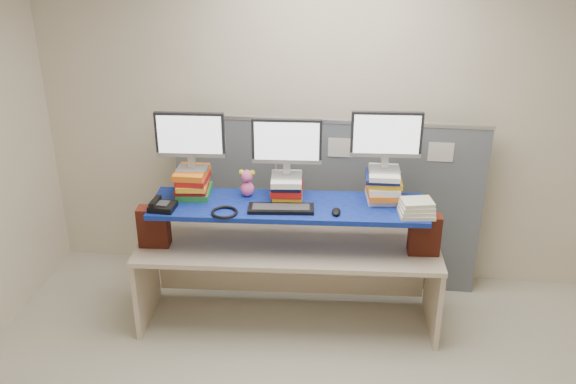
# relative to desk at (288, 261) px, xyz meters

# --- Properties ---
(room) EXTENTS (5.00, 4.00, 2.80)m
(room) POSITION_rel_desk_xyz_m (0.25, -1.14, 0.83)
(room) COLOR beige
(room) RESTS_ON ground
(cubicle_partition) EXTENTS (2.60, 0.06, 1.53)m
(cubicle_partition) POSITION_rel_desk_xyz_m (0.25, 0.64, 0.20)
(cubicle_partition) COLOR #515860
(cubicle_partition) RESTS_ON ground
(desk) EXTENTS (2.37, 0.83, 0.71)m
(desk) POSITION_rel_desk_xyz_m (0.00, 0.00, 0.00)
(desk) COLOR beige
(desk) RESTS_ON ground
(brick_pier_left) EXTENTS (0.24, 0.14, 0.32)m
(brick_pier_left) POSITION_rel_desk_xyz_m (-1.02, -0.12, 0.30)
(brick_pier_left) COLOR maroon
(brick_pier_left) RESTS_ON desk
(brick_pier_right) EXTENTS (0.24, 0.14, 0.32)m
(brick_pier_right) POSITION_rel_desk_xyz_m (1.02, 0.02, 0.30)
(brick_pier_right) COLOR maroon
(brick_pier_right) RESTS_ON desk
(blue_board) EXTENTS (2.09, 0.65, 0.04)m
(blue_board) POSITION_rel_desk_xyz_m (0.00, 0.00, 0.48)
(blue_board) COLOR #0E0A80
(blue_board) RESTS_ON brick_pier_left
(book_stack_left) EXTENTS (0.28, 0.33, 0.21)m
(book_stack_left) POSITION_rel_desk_xyz_m (-0.74, 0.07, 0.60)
(book_stack_left) COLOR #20782E
(book_stack_left) RESTS_ON blue_board
(book_stack_center) EXTENTS (0.26, 0.31, 0.18)m
(book_stack_center) POSITION_rel_desk_xyz_m (-0.02, 0.12, 0.58)
(book_stack_center) COLOR yellow
(book_stack_center) RESTS_ON blue_board
(book_stack_right) EXTENTS (0.28, 0.32, 0.24)m
(book_stack_right) POSITION_rel_desk_xyz_m (0.70, 0.16, 0.62)
(book_stack_right) COLOR white
(book_stack_right) RESTS_ON blue_board
(monitor_left) EXTENTS (0.52, 0.16, 0.45)m
(monitor_left) POSITION_rel_desk_xyz_m (-0.74, 0.07, 0.96)
(monitor_left) COLOR #9A9A9F
(monitor_left) RESTS_ON book_stack_left
(monitor_center) EXTENTS (0.52, 0.16, 0.45)m
(monitor_center) POSITION_rel_desk_xyz_m (-0.02, 0.12, 0.93)
(monitor_center) COLOR #9A9A9F
(monitor_center) RESTS_ON book_stack_center
(monitor_right) EXTENTS (0.52, 0.16, 0.45)m
(monitor_right) POSITION_rel_desk_xyz_m (0.70, 0.16, 1.00)
(monitor_right) COLOR #9A9A9F
(monitor_right) RESTS_ON book_stack_right
(keyboard) EXTENTS (0.49, 0.21, 0.03)m
(keyboard) POSITION_rel_desk_xyz_m (-0.04, -0.11, 0.51)
(keyboard) COLOR black
(keyboard) RESTS_ON blue_board
(mouse) EXTENTS (0.10, 0.13, 0.04)m
(mouse) POSITION_rel_desk_xyz_m (0.37, -0.12, 0.51)
(mouse) COLOR black
(mouse) RESTS_ON blue_board
(desk_phone) EXTENTS (0.19, 0.17, 0.08)m
(desk_phone) POSITION_rel_desk_xyz_m (-0.91, -0.20, 0.52)
(desk_phone) COLOR black
(desk_phone) RESTS_ON blue_board
(headset) EXTENTS (0.26, 0.26, 0.02)m
(headset) POSITION_rel_desk_xyz_m (-0.44, -0.21, 0.51)
(headset) COLOR black
(headset) RESTS_ON blue_board
(plush_toy) EXTENTS (0.13, 0.09, 0.22)m
(plush_toy) POSITION_rel_desk_xyz_m (-0.33, 0.11, 0.61)
(plush_toy) COLOR pink
(plush_toy) RESTS_ON blue_board
(binder_stack) EXTENTS (0.28, 0.24, 0.12)m
(binder_stack) POSITION_rel_desk_xyz_m (0.94, -0.07, 0.55)
(binder_stack) COLOR silver
(binder_stack) RESTS_ON blue_board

